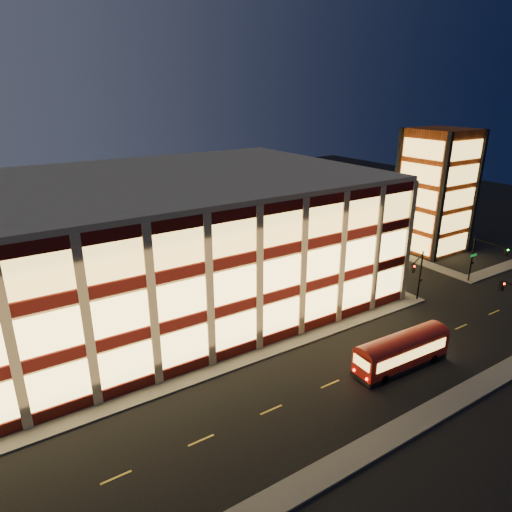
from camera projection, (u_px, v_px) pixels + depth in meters
ground at (251, 365)px, 40.83m from camera, size 200.00×200.00×0.00m
sidewalk_office_south at (217, 369)px, 40.06m from camera, size 54.00×2.00×0.15m
sidewalk_office_east at (323, 259)px, 65.94m from camera, size 2.00×30.00×0.15m
sidewalk_tower_south at (495, 270)px, 62.00m from camera, size 14.00×2.00×0.15m
sidewalk_tower_west at (376, 246)px, 71.55m from camera, size 2.00×30.00×0.15m
sidewalk_near at (355, 456)px, 30.55m from camera, size 100.00×2.00×0.15m
office_building at (147, 243)px, 50.18m from camera, size 50.45×30.45×14.50m
stair_tower at (435, 191)px, 67.54m from camera, size 8.60×8.60×18.00m
traffic_signal_far at (418, 271)px, 50.93m from camera, size 3.79×1.87×6.00m
traffic_signal_right at (484, 254)px, 56.02m from camera, size 1.20×4.37×6.00m
trolley_bus at (402, 349)px, 39.91m from camera, size 9.52×2.83×3.20m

